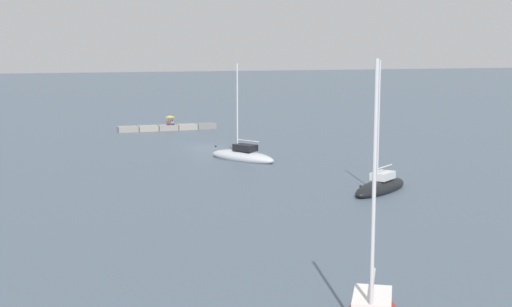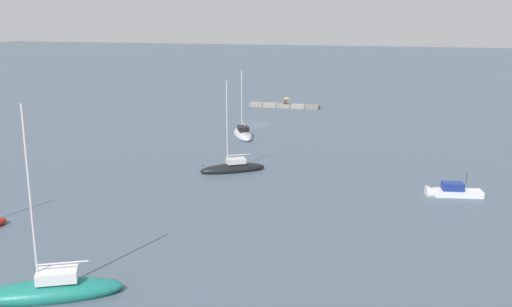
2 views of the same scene
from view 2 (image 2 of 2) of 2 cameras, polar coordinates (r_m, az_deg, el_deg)
name	(u,v)px [view 2 (image 2 of 2)]	position (r m, az deg, el deg)	size (l,w,h in m)	color
ground_plane	(257,124)	(87.99, 0.06, 2.94)	(500.00, 500.00, 0.00)	#475666
seawall_pier	(284,106)	(104.29, 2.84, 4.78)	(12.83, 1.80, 0.70)	slate
person_seated_grey_left	(288,103)	(104.00, 3.19, 5.09)	(0.41, 0.62, 0.73)	#1E2333
person_seated_maroon_right	(285,103)	(104.12, 2.89, 5.10)	(0.41, 0.62, 0.73)	#1E2333
umbrella_open_yellow	(287,98)	(104.01, 3.06, 5.57)	(1.29, 1.29, 1.28)	black
sailboat_teal_near	(52,290)	(36.57, -19.71, -12.70)	(8.39, 6.00, 11.90)	#197266
sailboat_black_far	(233,168)	(61.03, -2.32, -1.46)	(6.97, 5.62, 10.02)	black
sailboat_grey_outer	(243,134)	(78.69, -1.33, 1.96)	(5.56, 7.79, 9.50)	#ADB2B7
motorboat_white_near	(449,192)	(55.70, 18.66, -3.70)	(5.27, 2.54, 2.84)	silver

